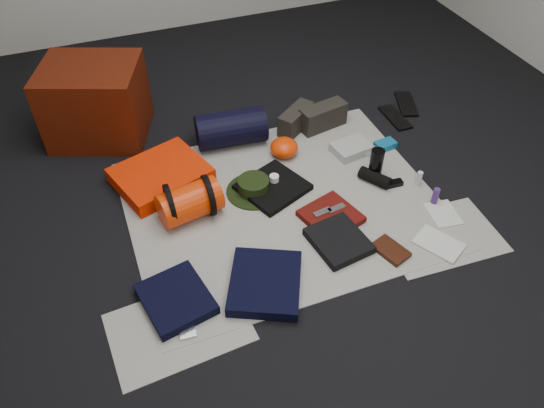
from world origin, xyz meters
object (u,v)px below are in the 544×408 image
object	(u,v)px
sleeping_pad	(161,175)
navy_duffel	(231,128)
red_cabinet	(96,102)
water_bottle	(376,164)
compact_camera	(368,151)
stuff_sack	(190,202)
paperback_book	(391,250)

from	to	relation	value
sleeping_pad	navy_duffel	size ratio (longest dim) A/B	1.16
red_cabinet	navy_duffel	size ratio (longest dim) A/B	1.35
sleeping_pad	water_bottle	world-z (taller)	water_bottle
compact_camera	stuff_sack	bearing A→B (deg)	-145.23
paperback_book	red_cabinet	bearing A→B (deg)	108.68
red_cabinet	sleeping_pad	world-z (taller)	red_cabinet
paperback_book	sleeping_pad	bearing A→B (deg)	116.10
navy_duffel	compact_camera	bearing A→B (deg)	-23.11
stuff_sack	paperback_book	distance (m)	1.03
paperback_book	navy_duffel	bearing A→B (deg)	92.88
navy_duffel	water_bottle	size ratio (longest dim) A/B	2.17
water_bottle	compact_camera	world-z (taller)	water_bottle
water_bottle	compact_camera	size ratio (longest dim) A/B	1.82
red_cabinet	navy_duffel	xyz separation A→B (m)	(0.71, -0.38, -0.12)
water_bottle	sleeping_pad	bearing A→B (deg)	160.68
compact_camera	paperback_book	size ratio (longest dim) A/B	0.60
sleeping_pad	navy_duffel	bearing A→B (deg)	22.36
navy_duffel	paperback_book	size ratio (longest dim) A/B	2.37
navy_duffel	stuff_sack	bearing A→B (deg)	-121.41
stuff_sack	navy_duffel	xyz separation A→B (m)	(0.39, 0.51, 0.01)
red_cabinet	compact_camera	world-z (taller)	red_cabinet
sleeping_pad	paperback_book	distance (m)	1.30
red_cabinet	stuff_sack	xyz separation A→B (m)	(0.32, -0.89, -0.13)
red_cabinet	navy_duffel	world-z (taller)	red_cabinet
sleeping_pad	compact_camera	size ratio (longest dim) A/B	4.59
red_cabinet	paperback_book	bearing A→B (deg)	-30.69
sleeping_pad	red_cabinet	bearing A→B (deg)	112.38
stuff_sack	compact_camera	size ratio (longest dim) A/B	3.04
water_bottle	compact_camera	xyz separation A→B (m)	(0.07, 0.20, -0.07)
red_cabinet	paperback_book	size ratio (longest dim) A/B	3.20
water_bottle	paperback_book	size ratio (longest dim) A/B	1.09
water_bottle	compact_camera	bearing A→B (deg)	70.50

